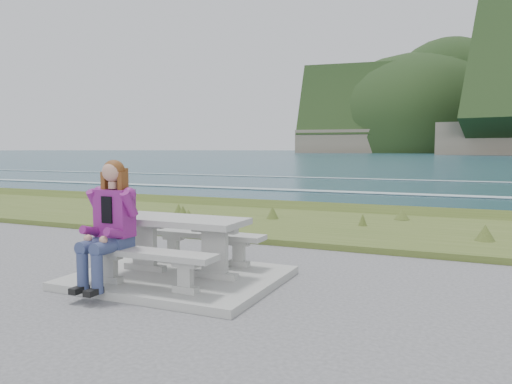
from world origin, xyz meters
TOP-DOWN VIEW (x-y plane):
  - concrete_slab at (0.00, 0.00)m, footprint 2.60×2.10m
  - picnic_table at (0.00, 0.00)m, footprint 1.80×0.75m
  - bench_landward at (0.00, -0.70)m, footprint 1.80×0.35m
  - bench_seaward at (0.00, 0.70)m, footprint 1.80×0.35m
  - grass_verge at (0.00, 5.00)m, footprint 160.00×4.50m
  - shore_drop at (0.00, 7.90)m, footprint 160.00×0.80m
  - ocean at (0.00, 25.09)m, footprint 1600.00×1600.00m
  - seated_woman at (-0.47, -0.84)m, footprint 0.45×0.78m

SIDE VIEW (x-z plane):
  - ocean at x=0.00m, z-range -1.79..-1.70m
  - grass_verge at x=0.00m, z-range -0.11..0.11m
  - shore_drop at x=0.00m, z-range -1.10..1.10m
  - concrete_slab at x=0.00m, z-range 0.00..0.10m
  - bench_landward at x=0.00m, z-range 0.22..0.67m
  - bench_seaward at x=0.00m, z-range 0.22..0.67m
  - seated_woman at x=-0.47m, z-range -0.10..1.41m
  - picnic_table at x=0.00m, z-range 0.31..1.06m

